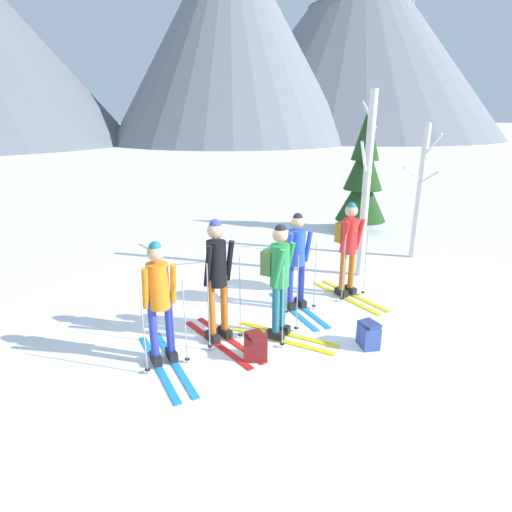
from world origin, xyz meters
TOP-DOWN VIEW (x-y plane):
  - ground_plane at (0.00, 0.00)m, footprint 400.00×400.00m
  - skier_in_orange at (-1.53, -0.25)m, footprint 0.61×1.75m
  - skier_in_black at (-0.64, -0.01)m, footprint 0.65×1.71m
  - skier_in_green at (0.20, -0.31)m, footprint 1.22×1.50m
  - skier_in_blue at (0.95, 0.44)m, footprint 0.61×1.62m
  - skier_in_red at (2.08, 0.49)m, footprint 0.61×1.71m
  - pine_tree_near at (5.32, 4.03)m, footprint 1.42×1.42m
  - birch_tree_tall at (3.00, 1.22)m, footprint 1.02×1.25m
  - birch_tree_slender at (4.89, 1.58)m, footprint 0.63×0.64m
  - backpack_on_snow_front at (-0.38, -0.72)m, footprint 0.39×0.36m
  - backpack_on_snow_beside at (1.23, -1.14)m, footprint 0.32×0.37m
  - mountain_ridge_distant at (1.72, 52.60)m, footprint 115.18×50.56m

SIDE VIEW (x-z plane):
  - ground_plane at x=0.00m, z-range 0.00..0.00m
  - backpack_on_snow_front at x=-0.38m, z-range 0.00..0.38m
  - backpack_on_snow_beside at x=1.23m, z-range 0.00..0.38m
  - skier_in_orange at x=-1.53m, z-range 0.08..1.79m
  - skier_in_blue at x=0.95m, z-range 0.10..1.79m
  - skier_in_red at x=2.08m, z-range 0.12..1.87m
  - skier_in_green at x=0.20m, z-range 0.12..1.87m
  - skier_in_black at x=-0.64m, z-range 0.11..1.96m
  - pine_tree_near at x=5.32m, z-range -0.15..3.28m
  - birch_tree_slender at x=4.89m, z-range 0.04..3.09m
  - birch_tree_tall at x=3.00m, z-range 0.06..3.72m
  - mountain_ridge_distant at x=1.72m, z-range -0.63..28.00m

